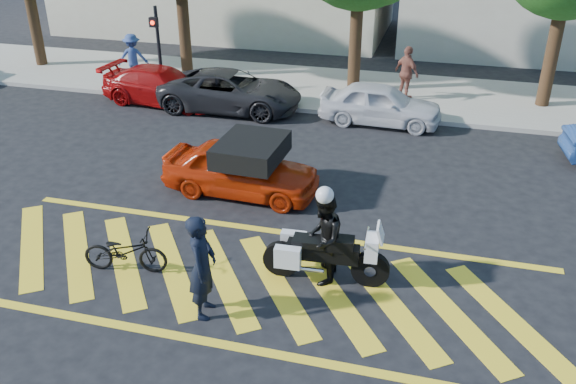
% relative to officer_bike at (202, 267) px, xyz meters
% --- Properties ---
extents(ground, '(90.00, 90.00, 0.00)m').
position_rel_officer_bike_xyz_m(ground, '(0.51, 1.16, -1.00)').
color(ground, black).
rests_on(ground, ground).
extents(sidewalk, '(60.00, 5.00, 0.15)m').
position_rel_officer_bike_xyz_m(sidewalk, '(0.51, 13.16, -0.93)').
color(sidewalk, '#9E998E').
rests_on(sidewalk, ground).
extents(crosswalk, '(12.33, 4.00, 0.01)m').
position_rel_officer_bike_xyz_m(crosswalk, '(0.47, 1.16, -1.00)').
color(crosswalk, yellow).
rests_on(crosswalk, ground).
extents(signal_pole, '(0.28, 0.43, 3.20)m').
position_rel_officer_bike_xyz_m(signal_pole, '(-5.99, 10.90, 0.92)').
color(signal_pole, black).
rests_on(signal_pole, ground).
extents(officer_bike, '(0.58, 0.80, 2.01)m').
position_rel_officer_bike_xyz_m(officer_bike, '(0.00, 0.00, 0.00)').
color(officer_bike, black).
rests_on(officer_bike, ground).
extents(bicycle, '(1.77, 0.86, 0.89)m').
position_rel_officer_bike_xyz_m(bicycle, '(-2.03, 0.84, -0.56)').
color(bicycle, black).
rests_on(bicycle, ground).
extents(police_motorcycle, '(2.49, 0.81, 1.10)m').
position_rel_officer_bike_xyz_m(police_motorcycle, '(1.86, 1.55, -0.41)').
color(police_motorcycle, black).
rests_on(police_motorcycle, ground).
extents(officer_moto, '(0.76, 0.95, 1.89)m').
position_rel_officer_bike_xyz_m(officer_moto, '(1.84, 1.56, -0.06)').
color(officer_moto, black).
rests_on(officer_moto, ground).
extents(red_convertible, '(3.95, 1.73, 1.32)m').
position_rel_officer_bike_xyz_m(red_convertible, '(-0.88, 4.66, -0.34)').
color(red_convertible, '#B72608').
rests_on(red_convertible, ground).
extents(parked_left, '(4.48, 2.20, 1.25)m').
position_rel_officer_bike_xyz_m(parked_left, '(-5.69, 10.36, -0.38)').
color(parked_left, '#980909').
rests_on(parked_left, ground).
extents(parked_mid_left, '(4.80, 2.28, 1.32)m').
position_rel_officer_bike_xyz_m(parked_mid_left, '(-3.20, 10.36, -0.34)').
color(parked_mid_left, black).
rests_on(parked_mid_left, ground).
extents(parked_mid_right, '(3.90, 1.69, 1.31)m').
position_rel_officer_bike_xyz_m(parked_mid_right, '(1.83, 10.36, -0.35)').
color(parked_mid_right, silver).
rests_on(parked_mid_right, ground).
extents(pedestrian_left, '(1.27, 0.97, 1.74)m').
position_rel_officer_bike_xyz_m(pedestrian_left, '(-7.73, 12.19, 0.01)').
color(pedestrian_left, '#314988').
rests_on(pedestrian_left, sidewalk).
extents(pedestrian_right, '(1.10, 1.05, 1.83)m').
position_rel_officer_bike_xyz_m(pedestrian_right, '(2.42, 12.59, 0.06)').
color(pedestrian_right, '#915142').
rests_on(pedestrian_right, sidewalk).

